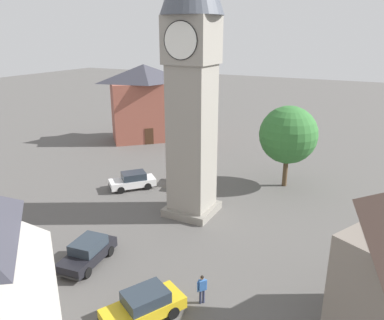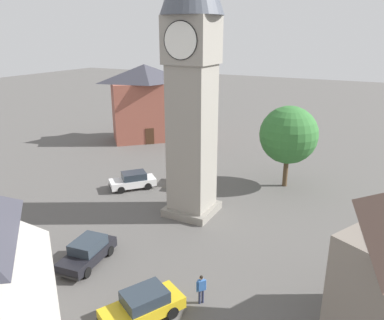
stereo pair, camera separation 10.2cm
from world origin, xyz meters
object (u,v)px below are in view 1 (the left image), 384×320
(clock_tower, at_px, (192,53))
(car_white_side, at_px, (133,181))
(car_red_corner, at_px, (186,176))
(pedestrian, at_px, (202,287))
(car_blue_kerb, at_px, (144,306))
(building_corner_back, at_px, (145,102))
(car_silver_kerb, at_px, (88,252))
(tree, at_px, (288,135))

(clock_tower, relative_size, car_white_side, 4.98)
(car_red_corner, relative_size, pedestrian, 2.61)
(car_blue_kerb, height_order, building_corner_back, building_corner_back)
(car_white_side, bearing_deg, pedestrian, -41.82)
(car_blue_kerb, bearing_deg, car_silver_kerb, 157.28)
(car_white_side, bearing_deg, clock_tower, -14.69)
(car_blue_kerb, distance_m, building_corner_back, 34.20)
(car_red_corner, bearing_deg, building_corner_back, 136.80)
(car_silver_kerb, distance_m, pedestrian, 7.86)
(car_white_side, relative_size, tree, 0.56)
(car_silver_kerb, distance_m, car_white_side, 11.95)
(car_blue_kerb, height_order, car_silver_kerb, same)
(car_blue_kerb, xyz_separation_m, tree, (1.84, 20.51, 4.14))
(car_silver_kerb, bearing_deg, clock_tower, 74.84)
(car_blue_kerb, bearing_deg, tree, 84.87)
(car_white_side, distance_m, pedestrian, 16.68)
(car_white_side, bearing_deg, car_red_corner, 40.38)
(clock_tower, bearing_deg, tree, 59.97)
(car_white_side, xyz_separation_m, tree, (12.21, 7.04, 4.14))
(car_white_side, distance_m, tree, 14.69)
(car_silver_kerb, height_order, car_white_side, same)
(car_white_side, height_order, tree, tree)
(clock_tower, height_order, car_red_corner, clock_tower)
(pedestrian, bearing_deg, car_red_corner, 120.90)
(clock_tower, bearing_deg, car_white_side, 165.31)
(car_blue_kerb, bearing_deg, pedestrian, 48.63)
(car_blue_kerb, height_order, car_white_side, same)
(clock_tower, xyz_separation_m, car_red_corner, (-3.24, 5.11, -11.47))
(clock_tower, height_order, pedestrian, clock_tower)
(car_blue_kerb, bearing_deg, clock_tower, 105.87)
(pedestrian, relative_size, building_corner_back, 0.17)
(car_red_corner, xyz_separation_m, tree, (8.38, 3.79, 4.14))
(car_blue_kerb, relative_size, car_red_corner, 1.00)
(car_white_side, distance_m, building_corner_back, 17.54)
(car_red_corner, height_order, building_corner_back, building_corner_back)
(clock_tower, xyz_separation_m, tree, (5.14, 8.90, -7.33))
(tree, relative_size, building_corner_back, 0.75)
(car_silver_kerb, bearing_deg, car_red_corner, 93.01)
(tree, bearing_deg, car_silver_kerb, -112.88)
(tree, height_order, building_corner_back, building_corner_back)
(pedestrian, relative_size, tree, 0.22)
(pedestrian, bearing_deg, car_white_side, 138.18)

